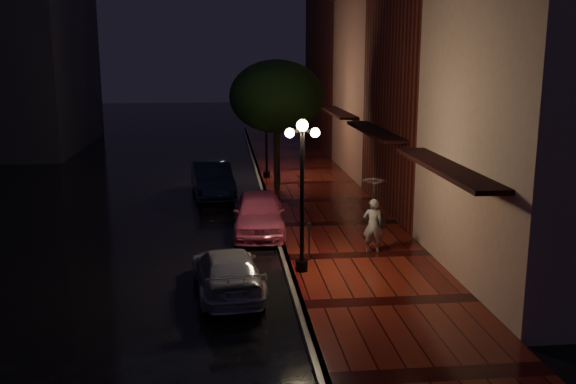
# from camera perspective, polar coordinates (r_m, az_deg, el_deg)

# --- Properties ---
(ground) EXTENTS (120.00, 120.00, 0.00)m
(ground) POSITION_cam_1_polar(r_m,az_deg,el_deg) (23.20, -1.17, -3.30)
(ground) COLOR black
(ground) RESTS_ON ground
(sidewalk) EXTENTS (4.50, 60.00, 0.15)m
(sidewalk) POSITION_cam_1_polar(r_m,az_deg,el_deg) (23.46, 4.32, -2.96)
(sidewalk) COLOR #430E0B
(sidewalk) RESTS_ON ground
(curb) EXTENTS (0.25, 60.00, 0.15)m
(curb) POSITION_cam_1_polar(r_m,az_deg,el_deg) (23.18, -1.17, -3.12)
(curb) COLOR #595451
(curb) RESTS_ON ground
(storefront_near) EXTENTS (5.00, 8.00, 8.50)m
(storefront_near) POSITION_cam_1_polar(r_m,az_deg,el_deg) (18.62, 22.55, 5.23)
(storefront_near) COLOR gray
(storefront_near) RESTS_ON ground
(storefront_mid) EXTENTS (5.00, 8.00, 11.00)m
(storefront_mid) POSITION_cam_1_polar(r_m,az_deg,el_deg) (25.84, 14.31, 10.30)
(storefront_mid) COLOR #511914
(storefront_mid) RESTS_ON ground
(storefront_far) EXTENTS (5.00, 8.00, 9.00)m
(storefront_far) POSITION_cam_1_polar(r_m,az_deg,el_deg) (33.50, 9.49, 9.18)
(storefront_far) COLOR #8C5951
(storefront_far) RESTS_ON ground
(storefront_extra) EXTENTS (5.00, 12.00, 10.00)m
(storefront_extra) POSITION_cam_1_polar(r_m,az_deg,el_deg) (43.20, 5.97, 10.62)
(storefront_extra) COLOR #511914
(storefront_extra) RESTS_ON ground
(streetlamp_near) EXTENTS (0.96, 0.36, 4.31)m
(streetlamp_near) POSITION_cam_1_polar(r_m,az_deg,el_deg) (17.78, 1.27, 0.48)
(streetlamp_near) COLOR black
(streetlamp_near) RESTS_ON sidewalk
(streetlamp_far) EXTENTS (0.96, 0.36, 4.31)m
(streetlamp_far) POSITION_cam_1_polar(r_m,az_deg,el_deg) (31.55, -1.93, 5.69)
(streetlamp_far) COLOR black
(streetlamp_far) RESTS_ON sidewalk
(street_tree) EXTENTS (4.16, 4.16, 5.80)m
(street_tree) POSITION_cam_1_polar(r_m,az_deg,el_deg) (28.43, -1.00, 8.29)
(street_tree) COLOR black
(street_tree) RESTS_ON sidewalk
(pink_car) EXTENTS (1.98, 4.45, 1.49)m
(pink_car) POSITION_cam_1_polar(r_m,az_deg,el_deg) (22.46, -2.59, -1.87)
(pink_car) COLOR #E45D8C
(pink_car) RESTS_ON ground
(navy_car) EXTENTS (2.11, 4.76, 1.52)m
(navy_car) POSITION_cam_1_polar(r_m,az_deg,el_deg) (28.37, -6.73, 1.09)
(navy_car) COLOR black
(navy_car) RESTS_ON ground
(silver_car) EXTENTS (2.09, 4.27, 1.20)m
(silver_car) POSITION_cam_1_polar(r_m,az_deg,el_deg) (17.10, -5.41, -7.03)
(silver_car) COLOR #ABAAB2
(silver_car) RESTS_ON ground
(woman_with_umbrella) EXTENTS (0.98, 1.00, 2.36)m
(woman_with_umbrella) POSITION_cam_1_polar(r_m,az_deg,el_deg) (19.90, 7.63, -0.96)
(woman_with_umbrella) COLOR white
(woman_with_umbrella) RESTS_ON sidewalk
(parking_meter) EXTENTS (0.12, 0.09, 1.16)m
(parking_meter) POSITION_cam_1_polar(r_m,az_deg,el_deg) (19.12, 1.89, -4.08)
(parking_meter) COLOR black
(parking_meter) RESTS_ON sidewalk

